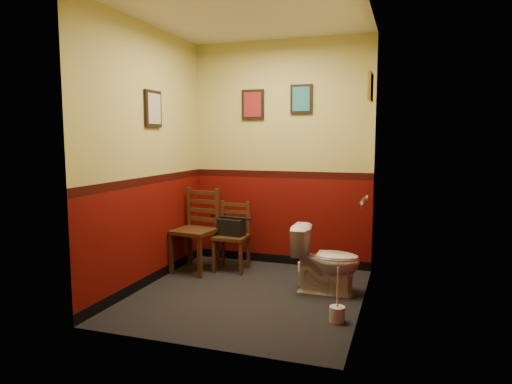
{
  "coord_description": "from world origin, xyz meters",
  "views": [
    {
      "loc": [
        1.46,
        -4.13,
        1.55
      ],
      "look_at": [
        0.0,
        0.25,
        1.0
      ],
      "focal_mm": 32.0,
      "sensor_mm": 36.0,
      "label": 1
    }
  ],
  "objects": [
    {
      "name": "tp_stack",
      "position": [
        0.4,
        0.96,
        0.09
      ],
      "size": [
        0.24,
        0.12,
        0.21
      ],
      "color": "silver",
      "rests_on": "floor"
    },
    {
      "name": "grab_bar",
      "position": [
        1.07,
        0.25,
        0.95
      ],
      "size": [
        0.05,
        0.56,
        0.06
      ],
      "color": "silver",
      "rests_on": "wall_right"
    },
    {
      "name": "wall_right",
      "position": [
        1.1,
        0.0,
        1.35
      ],
      "size": [
        0.0,
        2.4,
        2.7
      ],
      "primitive_type": "cube",
      "rotation": [
        1.57,
        0.0,
        -1.57
      ],
      "color": "#570B07",
      "rests_on": "ground"
    },
    {
      "name": "framed_print_left",
      "position": [
        -1.08,
        0.1,
        1.85
      ],
      "size": [
        0.04,
        0.3,
        0.38
      ],
      "color": "black",
      "rests_on": "wall_left"
    },
    {
      "name": "ceiling",
      "position": [
        0.0,
        0.0,
        2.7
      ],
      "size": [
        2.2,
        2.4,
        0.0
      ],
      "primitive_type": "cube",
      "rotation": [
        3.14,
        0.0,
        0.0
      ],
      "color": "silver",
      "rests_on": "ground"
    },
    {
      "name": "framed_print_back_a",
      "position": [
        -0.35,
        1.18,
        1.95
      ],
      "size": [
        0.28,
        0.04,
        0.36
      ],
      "color": "black",
      "rests_on": "wall_back"
    },
    {
      "name": "wall_left",
      "position": [
        -1.1,
        0.0,
        1.35
      ],
      "size": [
        0.0,
        2.4,
        2.7
      ],
      "primitive_type": "cube",
      "rotation": [
        1.57,
        0.0,
        1.57
      ],
      "color": "#570B07",
      "rests_on": "ground"
    },
    {
      "name": "wall_back",
      "position": [
        0.0,
        1.2,
        1.35
      ],
      "size": [
        2.2,
        0.0,
        2.7
      ],
      "primitive_type": "cube",
      "rotation": [
        1.57,
        0.0,
        0.0
      ],
      "color": "#570B07",
      "rests_on": "ground"
    },
    {
      "name": "chair_left",
      "position": [
        -0.84,
        0.59,
        0.48
      ],
      "size": [
        0.5,
        0.5,
        0.96
      ],
      "rotation": [
        0.0,
        0.0,
        -0.13
      ],
      "color": "#523018",
      "rests_on": "floor"
    },
    {
      "name": "handbag",
      "position": [
        -0.46,
        0.73,
        0.52
      ],
      "size": [
        0.33,
        0.2,
        0.23
      ],
      "rotation": [
        0.0,
        0.0,
        -0.14
      ],
      "color": "black",
      "rests_on": "chair_right"
    },
    {
      "name": "wall_front",
      "position": [
        0.0,
        -1.2,
        1.35
      ],
      "size": [
        2.2,
        0.0,
        2.7
      ],
      "primitive_type": "cube",
      "rotation": [
        -1.57,
        0.0,
        0.0
      ],
      "color": "#570B07",
      "rests_on": "ground"
    },
    {
      "name": "framed_print_right",
      "position": [
        1.08,
        0.6,
        2.05
      ],
      "size": [
        0.04,
        0.34,
        0.28
      ],
      "color": "olive",
      "rests_on": "wall_right"
    },
    {
      "name": "toilet",
      "position": [
        0.72,
        0.31,
        0.33
      ],
      "size": [
        0.69,
        0.39,
        0.67
      ],
      "primitive_type": "imported",
      "rotation": [
        0.0,
        0.0,
        1.59
      ],
      "color": "white",
      "rests_on": "floor"
    },
    {
      "name": "framed_print_back_b",
      "position": [
        0.25,
        1.18,
        2.0
      ],
      "size": [
        0.26,
        0.04,
        0.34
      ],
      "color": "black",
      "rests_on": "wall_back"
    },
    {
      "name": "chair_right",
      "position": [
        -0.46,
        0.77,
        0.4
      ],
      "size": [
        0.4,
        0.4,
        0.8
      ],
      "rotation": [
        0.0,
        0.0,
        0.06
      ],
      "color": "#523018",
      "rests_on": "floor"
    },
    {
      "name": "toilet_brush",
      "position": [
        0.94,
        -0.4,
        0.08
      ],
      "size": [
        0.13,
        0.13,
        0.47
      ],
      "color": "silver",
      "rests_on": "floor"
    },
    {
      "name": "floor",
      "position": [
        0.0,
        0.0,
        0.0
      ],
      "size": [
        2.2,
        2.4,
        0.0
      ],
      "primitive_type": "cube",
      "color": "black",
      "rests_on": "ground"
    }
  ]
}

